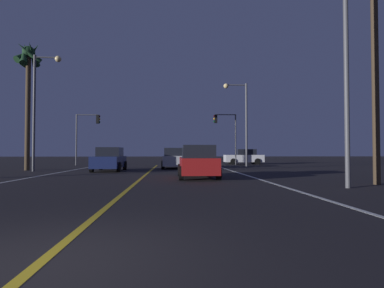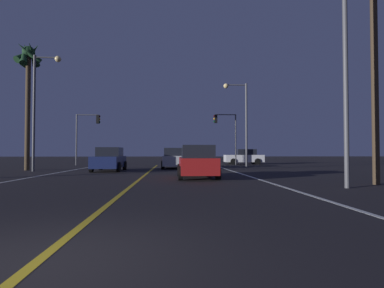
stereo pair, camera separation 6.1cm
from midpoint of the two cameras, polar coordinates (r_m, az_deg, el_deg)
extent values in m
plane|color=black|center=(4.36, -26.81, -19.17)|extent=(200.00, 200.00, 0.00)
cube|color=silver|center=(15.75, 12.27, -6.36)|extent=(0.16, 34.56, 0.01)
cube|color=silver|center=(16.92, -30.18, -5.85)|extent=(0.16, 34.56, 0.01)
cube|color=gold|center=(15.24, -9.76, -6.53)|extent=(0.16, 34.56, 0.01)
cylinder|color=black|center=(17.63, -2.34, -4.78)|extent=(0.22, 0.68, 0.68)
cylinder|color=black|center=(17.76, 3.50, -4.76)|extent=(0.22, 0.68, 0.68)
cylinder|color=black|center=(14.94, -2.10, -5.36)|extent=(0.22, 0.68, 0.68)
cylinder|color=black|center=(15.09, 4.77, -5.32)|extent=(0.22, 0.68, 0.68)
cube|color=maroon|center=(16.32, 0.94, -3.92)|extent=(1.80, 4.30, 0.80)
cube|color=black|center=(16.05, 1.01, -1.39)|extent=(1.60, 2.10, 0.64)
cube|color=red|center=(14.18, -0.81, -3.87)|extent=(0.24, 0.08, 0.16)
cube|color=red|center=(14.29, 4.01, -3.85)|extent=(0.24, 0.08, 0.16)
cylinder|color=black|center=(21.57, -13.34, -4.15)|extent=(0.22, 0.68, 0.68)
cylinder|color=black|center=(21.94, -17.99, -4.07)|extent=(0.22, 0.68, 0.68)
cylinder|color=black|center=(24.23, -12.26, -3.87)|extent=(0.22, 0.68, 0.68)
cylinder|color=black|center=(24.56, -16.42, -3.81)|extent=(0.22, 0.68, 0.68)
cube|color=navy|center=(23.04, -14.97, -3.18)|extent=(1.80, 4.30, 0.80)
cube|color=black|center=(23.28, -14.84, -1.39)|extent=(1.60, 2.10, 0.64)
cube|color=red|center=(25.00, -12.67, -2.83)|extent=(0.24, 0.08, 0.16)
cube|color=red|center=(25.22, -15.37, -2.80)|extent=(0.24, 0.08, 0.16)
cylinder|color=black|center=(34.48, 7.53, -3.20)|extent=(0.68, 0.22, 0.68)
cylinder|color=black|center=(36.25, 6.98, -3.12)|extent=(0.68, 0.22, 0.68)
cylinder|color=black|center=(35.11, 11.86, -3.15)|extent=(0.68, 0.22, 0.68)
cylinder|color=black|center=(36.84, 11.11, -3.07)|extent=(0.68, 0.22, 0.68)
cube|color=silver|center=(35.64, 9.38, -2.62)|extent=(4.30, 1.80, 0.80)
cube|color=black|center=(35.69, 9.76, -1.46)|extent=(2.10, 1.60, 0.64)
cube|color=red|center=(35.59, 12.89, -2.44)|extent=(0.08, 0.24, 0.16)
cube|color=red|center=(36.74, 12.36, -2.42)|extent=(0.08, 0.24, 0.16)
cylinder|color=black|center=(27.39, -5.25, -3.63)|extent=(0.22, 0.68, 0.68)
cylinder|color=black|center=(27.40, -1.48, -3.63)|extent=(0.22, 0.68, 0.68)
cylinder|color=black|center=(24.69, -5.43, -3.86)|extent=(0.22, 0.68, 0.68)
cylinder|color=black|center=(24.70, -1.25, -3.86)|extent=(0.22, 0.68, 0.68)
cube|color=#B7BABF|center=(26.02, -3.35, -3.04)|extent=(1.80, 4.30, 0.80)
cube|color=black|center=(25.76, -3.35, -1.45)|extent=(1.60, 2.10, 0.64)
cube|color=red|center=(23.92, -4.77, -2.92)|extent=(0.24, 0.08, 0.16)
cube|color=red|center=(23.93, -1.89, -2.93)|extent=(0.24, 0.08, 0.16)
cylinder|color=#4C4C51|center=(33.59, 7.94, 0.81)|extent=(0.14, 0.14, 5.43)
cylinder|color=#4C4C51|center=(33.61, 6.14, 5.36)|extent=(2.13, 0.10, 0.10)
cube|color=black|center=(33.39, 4.33, 4.62)|extent=(0.28, 0.36, 0.90)
sphere|color=#3A0605|center=(33.40, 4.06, 5.14)|extent=(0.20, 0.20, 0.20)
sphere|color=orange|center=(33.37, 4.06, 4.63)|extent=(0.20, 0.20, 0.20)
sphere|color=#063816|center=(33.34, 4.06, 4.11)|extent=(0.20, 0.20, 0.20)
cylinder|color=#4C4C51|center=(34.38, -20.46, 0.73)|extent=(0.14, 0.14, 5.30)
cylinder|color=#4C4C51|center=(34.28, -18.68, 5.08)|extent=(2.17, 0.10, 0.10)
cube|color=black|center=(33.97, -16.91, 4.37)|extent=(0.28, 0.36, 0.90)
sphere|color=#3A0605|center=(33.96, -16.65, 4.87)|extent=(0.20, 0.20, 0.20)
sphere|color=orange|center=(33.93, -16.65, 4.37)|extent=(0.20, 0.20, 0.20)
sphere|color=#063816|center=(33.90, -16.65, 3.87)|extent=(0.20, 0.20, 0.20)
cylinder|color=#4C4C51|center=(13.34, 26.32, 10.95)|extent=(0.18, 0.18, 8.36)
cylinder|color=#4C4C51|center=(24.69, -27.01, 5.09)|extent=(0.18, 0.18, 8.24)
cylinder|color=#4C4C51|center=(25.14, -25.16, 14.17)|extent=(1.61, 0.10, 0.10)
sphere|color=#F9D88C|center=(24.84, -23.38, 14.11)|extent=(0.44, 0.44, 0.44)
cylinder|color=#4C4C51|center=(28.06, 9.87, 3.39)|extent=(0.18, 0.18, 7.48)
cylinder|color=#4C4C51|center=(28.40, 8.02, 10.65)|extent=(1.82, 0.10, 0.10)
sphere|color=#F9D88C|center=(28.21, 6.18, 10.52)|extent=(0.44, 0.44, 0.44)
cylinder|color=#423323|center=(15.59, 30.39, 14.06)|extent=(0.28, 0.28, 10.94)
cylinder|color=#473826|center=(26.46, -27.92, 5.12)|extent=(0.36, 0.36, 8.65)
sphere|color=#19381E|center=(27.36, -27.79, 14.68)|extent=(0.90, 0.90, 0.90)
cone|color=#19381E|center=(27.22, -27.18, 14.43)|extent=(0.68, 1.92, 1.72)
cone|color=#19381E|center=(27.58, -27.50, 14.22)|extent=(1.65, 0.64, 2.00)
cone|color=#19381E|center=(27.53, -28.24, 14.26)|extent=(1.24, 1.97, 1.66)
cone|color=#19381E|center=(27.33, -28.44, 14.37)|extent=(1.15, 1.77, 2.09)
cone|color=#19381E|center=(27.03, -27.76, 14.55)|extent=(1.87, 1.34, 1.63)
camera|label=1|loc=(0.03, -93.62, 0.10)|focal=29.13mm
camera|label=2|loc=(0.03, 86.38, -0.10)|focal=29.13mm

